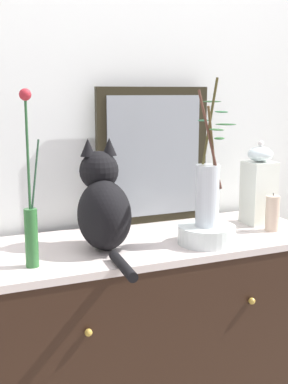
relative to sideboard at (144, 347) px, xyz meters
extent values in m
cube|color=white|center=(0.00, 0.33, 0.87)|extent=(4.40, 0.08, 2.60)
cube|color=black|center=(0.00, 0.00, -0.01)|extent=(1.33, 0.50, 0.82)
cube|color=beige|center=(0.00, 0.00, 0.41)|extent=(1.36, 0.51, 0.02)
sphere|color=#B79338|center=(-0.30, -0.26, 0.24)|extent=(0.02, 0.02, 0.02)
sphere|color=#B79338|center=(0.30, -0.26, 0.24)|extent=(0.02, 0.02, 0.02)
cube|color=black|center=(0.14, 0.23, 0.70)|extent=(0.48, 0.03, 0.55)
cube|color=gray|center=(0.14, 0.22, 0.70)|extent=(0.41, 0.01, 0.49)
ellipsoid|color=black|center=(-0.17, -0.04, 0.54)|extent=(0.20, 0.26, 0.24)
sphere|color=black|center=(-0.16, 0.02, 0.69)|extent=(0.14, 0.14, 0.14)
cone|color=black|center=(-0.20, 0.03, 0.77)|extent=(0.05, 0.05, 0.06)
cone|color=black|center=(-0.12, 0.02, 0.77)|extent=(0.05, 0.05, 0.06)
cylinder|color=black|center=(-0.19, -0.27, 0.44)|extent=(0.05, 0.22, 0.03)
cylinder|color=#2E6A31|center=(-0.43, -0.12, 0.52)|extent=(0.04, 0.04, 0.18)
cylinder|color=#28562F|center=(-0.43, -0.12, 0.77)|extent=(0.01, 0.01, 0.32)
sphere|color=#A3212B|center=(-0.43, -0.12, 0.95)|extent=(0.04, 0.04, 0.04)
cylinder|color=#2A4C34|center=(-0.41, -0.12, 0.71)|extent=(0.03, 0.01, 0.21)
cylinder|color=white|center=(0.19, -0.13, 0.46)|extent=(0.21, 0.21, 0.06)
cylinder|color=silver|center=(0.19, -0.13, 0.60)|extent=(0.08, 0.08, 0.22)
cylinder|color=#543327|center=(0.18, -0.14, 0.80)|extent=(0.09, 0.03, 0.34)
ellipsoid|color=#2C592E|center=(0.17, -0.20, 0.84)|extent=(0.04, 0.07, 0.01)
ellipsoid|color=#22552E|center=(0.18, -0.21, 0.89)|extent=(0.05, 0.07, 0.01)
cylinder|color=#454020|center=(0.19, -0.11, 0.81)|extent=(0.06, 0.03, 0.39)
ellipsoid|color=#205234|center=(0.19, -0.08, 0.86)|extent=(0.08, 0.07, 0.01)
ellipsoid|color=#2D502D|center=(0.23, -0.07, 0.92)|extent=(0.07, 0.08, 0.01)
cylinder|color=brown|center=(0.20, -0.14, 0.77)|extent=(0.07, 0.04, 0.29)
ellipsoid|color=#265C28|center=(0.21, -0.16, 0.80)|extent=(0.07, 0.08, 0.01)
ellipsoid|color=#245128|center=(0.22, -0.19, 0.85)|extent=(0.08, 0.07, 0.01)
cube|color=white|center=(0.53, 0.04, 0.55)|extent=(0.11, 0.11, 0.26)
ellipsoid|color=white|center=(0.53, 0.04, 0.71)|extent=(0.10, 0.10, 0.06)
sphere|color=white|center=(0.53, 0.04, 0.75)|extent=(0.02, 0.02, 0.02)
cylinder|color=beige|center=(0.51, -0.08, 0.49)|extent=(0.05, 0.05, 0.14)
cylinder|color=black|center=(0.51, -0.08, 0.57)|extent=(0.00, 0.00, 0.01)
camera|label=1|loc=(-0.73, -1.66, 0.96)|focal=48.10mm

